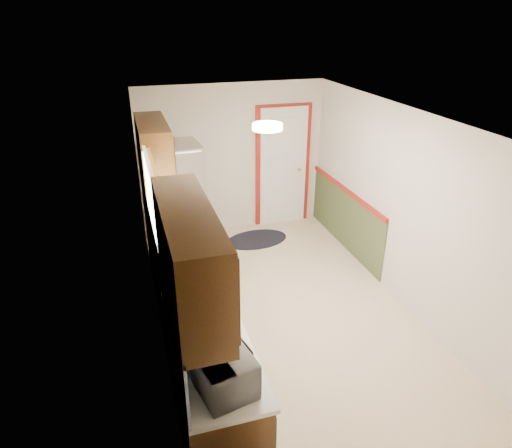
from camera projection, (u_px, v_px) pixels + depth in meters
room_shell at (286, 222)px, 5.20m from camera, size 3.20×5.20×2.52m
kitchen_run at (184, 281)px, 4.79m from camera, size 0.63×4.00×2.20m
back_wall_trim at (296, 177)px, 7.50m from camera, size 1.12×2.30×2.08m
ceiling_fixture at (267, 127)px, 4.45m from camera, size 0.30×0.30×0.06m
microwave at (221, 363)px, 3.23m from camera, size 0.42×0.61×0.38m
refrigerator at (178, 203)px, 6.59m from camera, size 0.76×0.75×1.73m
rug at (257, 239)px, 7.41m from camera, size 1.10×0.78×0.01m
cooktop at (168, 208)px, 6.21m from camera, size 0.46×0.55×0.02m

